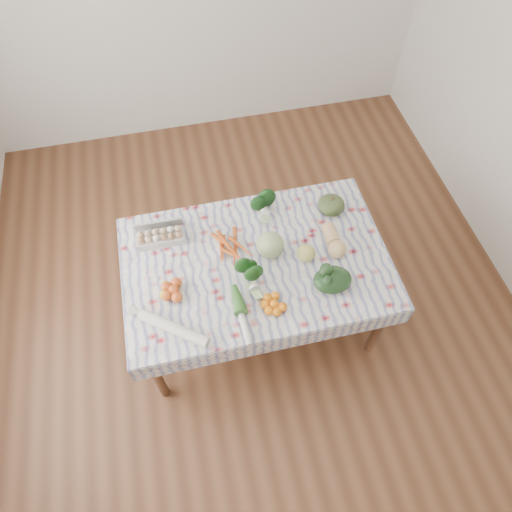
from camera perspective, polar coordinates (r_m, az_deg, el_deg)
ground at (r=3.51m, az=0.00°, el=-7.41°), size 4.50×4.50×0.00m
dining_table at (r=2.91m, az=0.00°, el=-1.54°), size 1.60×1.00×0.75m
tablecloth at (r=2.85m, az=0.00°, el=-0.71°), size 1.66×1.06×0.01m
egg_carton at (r=2.96m, az=-11.86°, el=2.27°), size 0.31×0.13×0.08m
carrot_bunch at (r=2.87m, az=-3.05°, el=0.83°), size 0.26×0.24×0.04m
kale_bunch at (r=3.02m, az=1.19°, el=6.68°), size 0.21×0.19×0.15m
kabocha_squash at (r=3.08m, az=9.39°, el=6.33°), size 0.20×0.20×0.12m
cabbage at (r=2.81m, az=1.77°, el=1.42°), size 0.19×0.19×0.17m
butternut_squash at (r=2.90m, az=9.70°, el=1.98°), size 0.11×0.24×0.11m
orange_cluster at (r=2.74m, az=-10.26°, el=-4.22°), size 0.22×0.22×0.07m
broccoli at (r=2.70m, az=-0.64°, el=-2.86°), size 0.19×0.19×0.12m
mandarin_cluster at (r=2.66m, az=2.25°, el=-5.95°), size 0.23×0.23×0.06m
grapefruit at (r=2.82m, az=6.28°, el=0.38°), size 0.13×0.13×0.11m
spinach_bag at (r=2.75m, az=9.55°, el=-2.93°), size 0.24×0.20×0.10m
daikon at (r=2.63m, az=-10.29°, el=-8.87°), size 0.40×0.33×0.07m
leek at (r=2.63m, az=-1.80°, el=-7.50°), size 0.05×0.37×0.04m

